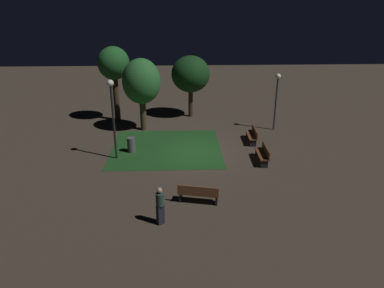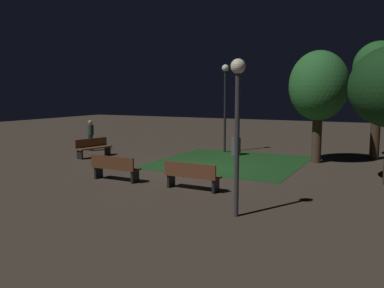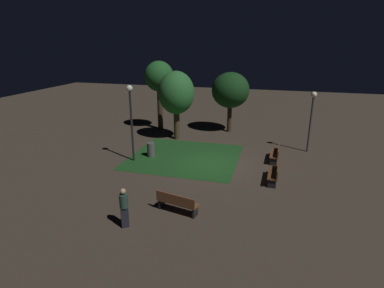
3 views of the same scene
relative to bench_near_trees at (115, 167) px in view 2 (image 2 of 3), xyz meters
name	(u,v)px [view 2 (image 2 of 3)]	position (x,y,z in m)	size (l,w,h in m)	color
ground_plane	(198,168)	(1.50, 3.50, -0.48)	(60.00, 60.00, 0.00)	#3D3328
grass_lawn	(230,162)	(2.16, 5.37, -0.48)	(6.14, 6.49, 0.01)	#194219
bench_near_trees	(115,167)	(0.00, 0.00, 0.00)	(1.81, 0.52, 0.88)	#512D19
bench_front_right	(192,175)	(2.99, 0.00, 0.00)	(1.81, 0.54, 0.88)	brown
bench_back_row	(93,147)	(-4.20, 3.79, 0.00)	(0.86, 1.86, 0.88)	brown
tree_tall_center	(379,70)	(7.77, 9.08, 3.57)	(2.23, 2.23, 5.33)	#38281C
tree_right_canopy	(319,87)	(5.55, 6.99, 2.82)	(2.52, 2.52, 4.83)	#423021
lamp_post_plaza_west	(237,108)	(5.20, -1.93, 2.19)	(0.36, 0.36, 3.85)	#333338
lamp_post_path_center	(225,93)	(0.77, 8.11, 2.55)	(0.36, 0.36, 4.45)	black
trash_bin	(236,146)	(1.66, 7.38, -0.04)	(0.46, 0.46, 0.88)	#4C4C4C
pedestrian	(91,135)	(-5.70, 5.38, 0.37)	(0.32, 0.34, 1.61)	black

